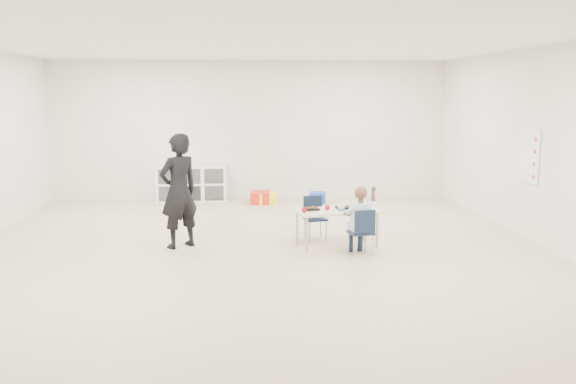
{
  "coord_description": "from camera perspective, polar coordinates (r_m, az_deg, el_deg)",
  "views": [
    {
      "loc": [
        -0.24,
        -7.95,
        2.14
      ],
      "look_at": [
        0.4,
        -0.0,
        0.85
      ],
      "focal_mm": 38.0,
      "sensor_mm": 36.0,
      "label": 1
    }
  ],
  "objects": [
    {
      "name": "chair_near",
      "position": [
        8.21,
        6.82,
        -3.7
      ],
      "size": [
        0.36,
        0.34,
        0.63
      ],
      "primitive_type": null,
      "rotation": [
        0.0,
        0.0,
        0.2
      ],
      "color": "#101C32",
      "rests_on": "ground"
    },
    {
      "name": "lunch_tray_near",
      "position": [
        8.67,
        5.28,
        -1.46
      ],
      "size": [
        0.25,
        0.2,
        0.03
      ],
      "primitive_type": "cube",
      "rotation": [
        0.0,
        0.0,
        0.2
      ],
      "color": "black",
      "rests_on": "table"
    },
    {
      "name": "bread_roll",
      "position": [
        8.6,
        6.64,
        -1.44
      ],
      "size": [
        0.09,
        0.09,
        0.07
      ],
      "primitive_type": "ellipsoid",
      "color": "tan",
      "rests_on": "table"
    },
    {
      "name": "cubby_shelf",
      "position": [
        12.4,
        -8.99,
        0.79
      ],
      "size": [
        1.4,
        0.4,
        0.7
      ],
      "primitive_type": "cube",
      "color": "white",
      "rests_on": "ground"
    },
    {
      "name": "bin_red",
      "position": [
        12.02,
        -2.6,
        -0.5
      ],
      "size": [
        0.41,
        0.51,
        0.23
      ],
      "primitive_type": "cube",
      "rotation": [
        0.0,
        0.0,
        -0.09
      ],
      "color": "red",
      "rests_on": "ground"
    },
    {
      "name": "room",
      "position": [
        7.99,
        -2.86,
        3.87
      ],
      "size": [
        9.0,
        9.02,
        2.8
      ],
      "color": "#B7A68D",
      "rests_on": "ground"
    },
    {
      "name": "milk_carton",
      "position": [
        8.48,
        5.01,
        -1.45
      ],
      "size": [
        0.08,
        0.08,
        0.1
      ],
      "primitive_type": "cube",
      "rotation": [
        0.0,
        0.0,
        0.2
      ],
      "color": "white",
      "rests_on": "table"
    },
    {
      "name": "lunch_tray_far",
      "position": [
        8.53,
        2.14,
        -1.6
      ],
      "size": [
        0.25,
        0.2,
        0.03
      ],
      "primitive_type": "cube",
      "rotation": [
        0.0,
        0.0,
        0.2
      ],
      "color": "black",
      "rests_on": "table"
    },
    {
      "name": "chair_far",
      "position": [
        9.04,
        2.58,
        -2.45
      ],
      "size": [
        0.36,
        0.34,
        0.63
      ],
      "primitive_type": null,
      "rotation": [
        0.0,
        0.0,
        0.2
      ],
      "color": "#101C32",
      "rests_on": "ground"
    },
    {
      "name": "child",
      "position": [
        8.17,
        6.85,
        -2.45
      ],
      "size": [
        0.5,
        0.5,
        1.0
      ],
      "primitive_type": null,
      "rotation": [
        0.0,
        0.0,
        0.2
      ],
      "color": "#B7CDF8",
      "rests_on": "chair_near"
    },
    {
      "name": "rules_poster",
      "position": [
        9.57,
        21.62,
        3.22
      ],
      "size": [
        0.02,
        0.6,
        0.8
      ],
      "primitive_type": "cube",
      "color": "white",
      "rests_on": "room"
    },
    {
      "name": "apple_near",
      "position": [
        8.55,
        3.71,
        -1.44
      ],
      "size": [
        0.07,
        0.07,
        0.07
      ],
      "primitive_type": "sphere",
      "color": "#A00E10",
      "rests_on": "table"
    },
    {
      "name": "bin_yellow",
      "position": [
        12.0,
        -1.85,
        -0.54
      ],
      "size": [
        0.36,
        0.46,
        0.22
      ],
      "primitive_type": "cube",
      "rotation": [
        0.0,
        0.0,
        -0.04
      ],
      "color": "#FFF61A",
      "rests_on": "ground"
    },
    {
      "name": "apple_far",
      "position": [
        8.36,
        1.54,
        -1.67
      ],
      "size": [
        0.07,
        0.07,
        0.07
      ],
      "primitive_type": "sphere",
      "color": "#A00E10",
      "rests_on": "table"
    },
    {
      "name": "bin_blue",
      "position": [
        12.11,
        2.77,
        -0.51
      ],
      "size": [
        0.37,
        0.44,
        0.2
      ],
      "primitive_type": "cube",
      "rotation": [
        0.0,
        0.0,
        -0.16
      ],
      "color": "#1636A8",
      "rests_on": "ground"
    },
    {
      "name": "adult",
      "position": [
        8.6,
        -10.19,
        0.1
      ],
      "size": [
        0.7,
        0.66,
        1.6
      ],
      "primitive_type": "imported",
      "rotation": [
        0.0,
        0.0,
        3.81
      ],
      "color": "black",
      "rests_on": "ground"
    },
    {
      "name": "table",
      "position": [
        8.63,
        4.59,
        -3.36
      ],
      "size": [
        1.24,
        0.79,
        0.53
      ],
      "rotation": [
        0.0,
        0.0,
        0.2
      ],
      "color": "beige",
      "rests_on": "ground"
    }
  ]
}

